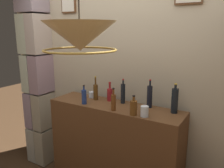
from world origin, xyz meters
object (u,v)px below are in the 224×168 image
object	(u,v)px
liquor_bottle_scotch	(84,97)
liquor_bottle_bourbon	(175,100)
liquor_bottle_sherry	(113,102)
liquor_bottle_rye	(150,96)
liquor_bottle_brandy	(96,91)
liquor_bottle_mezcal	(134,107)
liquor_bottle_port	(123,93)
liquor_bottle_amaro	(110,94)
glass_tumbler_shot	(92,95)
glass_tumbler_rocks	(145,111)
pendant_lamp	(80,37)
glass_tumbler_highball	(133,106)

from	to	relation	value
liquor_bottle_scotch	liquor_bottle_bourbon	distance (m)	0.98
liquor_bottle_sherry	liquor_bottle_rye	bearing A→B (deg)	45.06
liquor_bottle_brandy	liquor_bottle_scotch	bearing A→B (deg)	-94.66
liquor_bottle_mezcal	liquor_bottle_bourbon	size ratio (longest dim) A/B	0.66
liquor_bottle_port	liquor_bottle_amaro	xyz separation A→B (m)	(-0.17, -0.00, -0.03)
glass_tumbler_shot	glass_tumbler_rocks	bearing A→B (deg)	-17.38
pendant_lamp	liquor_bottle_sherry	bearing A→B (deg)	92.94
glass_tumbler_rocks	glass_tumbler_highball	world-z (taller)	glass_tumbler_rocks
liquor_bottle_sherry	glass_tumbler_highball	bearing A→B (deg)	30.37
glass_tumbler_highball	liquor_bottle_scotch	bearing A→B (deg)	-171.06
liquor_bottle_mezcal	liquor_bottle_amaro	distance (m)	0.52
liquor_bottle_scotch	liquor_bottle_mezcal	bearing A→B (deg)	-2.03
liquor_bottle_amaro	liquor_bottle_rye	size ratio (longest dim) A/B	0.73
liquor_bottle_sherry	liquor_bottle_amaro	xyz separation A→B (m)	(-0.21, 0.26, -0.01)
liquor_bottle_mezcal	glass_tumbler_highball	xyz separation A→B (m)	(-0.05, 0.11, -0.03)
liquor_bottle_scotch	liquor_bottle_port	xyz separation A→B (m)	(0.36, 0.25, 0.03)
liquor_bottle_mezcal	liquor_bottle_scotch	size ratio (longest dim) A/B	0.91
liquor_bottle_bourbon	liquor_bottle_rye	xyz separation A→B (m)	(-0.28, 0.02, -0.01)
liquor_bottle_rye	glass_tumbler_highball	xyz separation A→B (m)	(-0.10, -0.18, -0.08)
liquor_bottle_amaro	glass_tumbler_rocks	xyz separation A→B (m)	(0.55, -0.25, -0.03)
liquor_bottle_scotch	liquor_bottle_amaro	distance (m)	0.31
liquor_bottle_scotch	liquor_bottle_brandy	bearing A→B (deg)	85.34
liquor_bottle_amaro	glass_tumbler_highball	size ratio (longest dim) A/B	2.39
glass_tumbler_shot	liquor_bottle_amaro	bearing A→B (deg)	0.75
liquor_bottle_sherry	liquor_bottle_rye	world-z (taller)	liquor_bottle_rye
liquor_bottle_scotch	liquor_bottle_rye	size ratio (longest dim) A/B	0.71
liquor_bottle_mezcal	liquor_bottle_rye	distance (m)	0.29
glass_tumbler_rocks	pendant_lamp	distance (m)	0.95
liquor_bottle_mezcal	liquor_bottle_port	distance (m)	0.38
liquor_bottle_brandy	liquor_bottle_amaro	world-z (taller)	liquor_bottle_brandy
liquor_bottle_mezcal	glass_tumbler_rocks	world-z (taller)	liquor_bottle_mezcal
liquor_bottle_scotch	pendant_lamp	size ratio (longest dim) A/B	0.39
liquor_bottle_brandy	liquor_bottle_scotch	size ratio (longest dim) A/B	1.30
glass_tumbler_shot	liquor_bottle_brandy	bearing A→B (deg)	-27.40
liquor_bottle_amaro	glass_tumbler_shot	bearing A→B (deg)	-179.25
liquor_bottle_brandy	pendant_lamp	distance (m)	1.08
liquor_bottle_port	liquor_bottle_rye	size ratio (longest dim) A/B	0.91
liquor_bottle_bourbon	glass_tumbler_shot	xyz separation A→B (m)	(-1.01, 0.00, -0.09)
liquor_bottle_mezcal	liquor_bottle_rye	world-z (taller)	liquor_bottle_rye
liquor_bottle_sherry	glass_tumbler_shot	size ratio (longest dim) A/B	3.00
liquor_bottle_bourbon	liquor_bottle_rye	world-z (taller)	liquor_bottle_rye
liquor_bottle_bourbon	pendant_lamp	size ratio (longest dim) A/B	0.54
liquor_bottle_sherry	glass_tumbler_shot	world-z (taller)	liquor_bottle_sherry
glass_tumbler_rocks	liquor_bottle_brandy	bearing A→B (deg)	163.91
glass_tumbler_highball	glass_tumbler_shot	distance (m)	0.66
liquor_bottle_bourbon	pendant_lamp	bearing A→B (deg)	-123.32
liquor_bottle_rye	liquor_bottle_bourbon	bearing A→B (deg)	-4.87
liquor_bottle_mezcal	glass_tumbler_shot	world-z (taller)	liquor_bottle_mezcal
glass_tumbler_shot	glass_tumbler_highball	bearing A→B (deg)	-13.75
liquor_bottle_port	glass_tumbler_rocks	size ratio (longest dim) A/B	2.69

